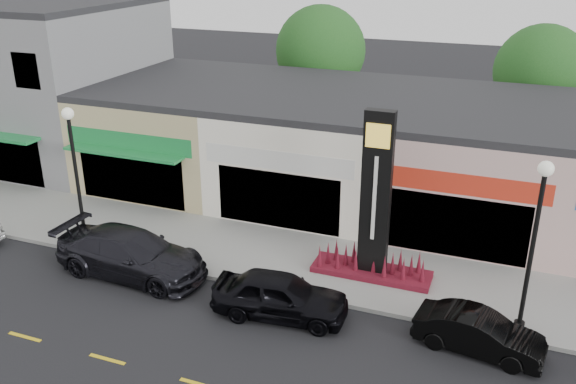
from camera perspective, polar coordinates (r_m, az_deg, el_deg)
name	(u,v)px	position (r m, az deg, el deg)	size (l,w,h in m)	color
ground	(246,324)	(19.61, -3.98, -12.24)	(120.00, 120.00, 0.00)	black
sidewalk	(294,259)	(22.99, 0.55, -6.32)	(52.00, 4.30, 0.15)	gray
curb	(271,289)	(21.18, -1.60, -9.06)	(52.00, 0.20, 0.15)	gray
building_grey_2story	(32,78)	(36.74, -22.85, 9.77)	(12.00, 10.95, 8.30)	slate
shop_beige	(186,127)	(31.50, -9.53, 6.05)	(7.00, 10.85, 4.80)	tan
shop_cream	(317,142)	(28.73, 2.71, 4.73)	(7.00, 10.01, 4.80)	white
shop_pink_w	(471,159)	(27.49, 16.72, 2.95)	(7.00, 10.01, 4.80)	#D1A69F
tree_rear_west	(320,51)	(36.25, 3.05, 13.06)	(5.20, 5.20, 7.83)	#382619
tree_rear_mid	(541,71)	(34.63, 22.61, 10.38)	(4.80, 4.80, 7.29)	#382619
lamp_west_near	(75,164)	(23.95, -19.32, 2.49)	(0.44, 0.44, 5.47)	black
lamp_east_near	(535,232)	(18.72, 22.11, -3.50)	(0.44, 0.44, 5.47)	black
pylon_sign	(374,220)	(21.11, 8.09, -2.61)	(4.20, 1.30, 6.00)	maroon
car_dark_sedan	(131,254)	(22.51, -14.46, -5.61)	(5.65, 2.30, 1.64)	black
car_black_sedan	(280,295)	(19.58, -0.73, -9.65)	(4.34, 1.75, 1.48)	black
car_black_conv	(479,333)	(18.97, 17.43, -12.47)	(3.71, 1.29, 1.22)	black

